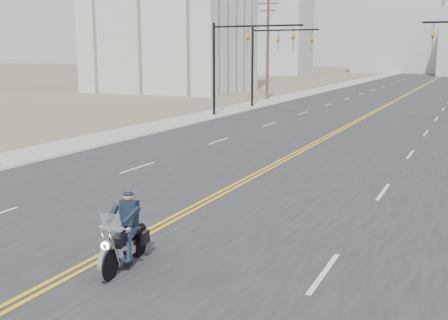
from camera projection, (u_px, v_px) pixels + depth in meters
ground_plane at (12, 306)px, 10.64m from camera, size 400.00×400.00×0.00m
road at (415, 90)px, 73.21m from camera, size 20.00×200.00×0.01m
sidewalk_left at (328, 88)px, 77.90m from camera, size 3.00×200.00×0.01m
traffic_mast_left at (238, 50)px, 41.98m from camera, size 7.10×0.26×7.00m
traffic_mast_far at (270, 52)px, 49.28m from camera, size 6.10×0.26×7.00m
utility_pole_left at (268, 46)px, 57.62m from camera, size 2.20×0.30×10.50m
haze_bldg_a at (277, 25)px, 125.65m from camera, size 14.00×12.00×22.00m
haze_bldg_d at (399, 19)px, 138.25m from camera, size 20.00×15.00×26.00m
haze_bldg_f at (241, 41)px, 145.73m from camera, size 12.00×12.00×16.00m
motorcyclist at (124, 231)px, 12.41m from camera, size 1.25×2.29×1.69m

